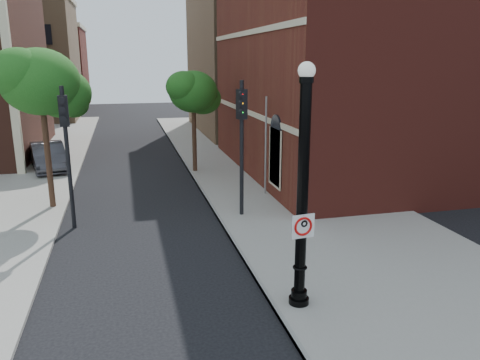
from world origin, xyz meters
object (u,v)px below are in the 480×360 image
object	(u,v)px
parked_car	(48,157)
traffic_signal_left	(66,135)
traffic_signal_right	(242,127)
lamppost	(302,202)
no_parking_sign	(303,226)

from	to	relation	value
parked_car	traffic_signal_left	bearing A→B (deg)	-91.24
parked_car	traffic_signal_right	world-z (taller)	traffic_signal_right
lamppost	traffic_signal_right	world-z (taller)	lamppost
traffic_signal_right	lamppost	bearing A→B (deg)	-107.93
no_parking_sign	parked_car	xyz separation A→B (m)	(-8.39, 18.06, -1.48)
parked_car	traffic_signal_right	distance (m)	14.06
no_parking_sign	parked_car	world-z (taller)	no_parking_sign
lamppost	traffic_signal_left	xyz separation A→B (m)	(-6.15, 7.56, 0.73)
no_parking_sign	traffic_signal_right	size ratio (longest dim) A/B	0.11
lamppost	traffic_signal_left	bearing A→B (deg)	129.12
no_parking_sign	lamppost	bearing A→B (deg)	78.67
traffic_signal_left	lamppost	bearing A→B (deg)	-55.57
lamppost	traffic_signal_left	world-z (taller)	lamppost
traffic_signal_right	no_parking_sign	bearing A→B (deg)	-107.99
no_parking_sign	traffic_signal_left	xyz separation A→B (m)	(-6.13, 7.72, 1.29)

